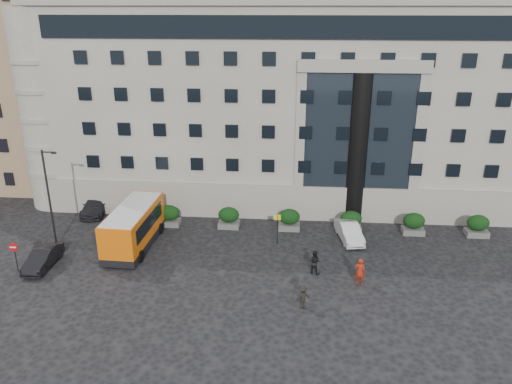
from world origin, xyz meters
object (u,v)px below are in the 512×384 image
hedge_d (351,221)px  hedge_a (169,215)px  bus_stop_sign (278,224)px  parked_car_d (102,191)px  red_truck (118,173)px  parked_car_c (96,205)px  hedge_e (414,223)px  street_lamp (50,196)px  no_entry_sign (14,251)px  pedestrian_a (360,272)px  pedestrian_b (314,262)px  pedestrian_c (302,297)px  hedge_c (289,219)px  hedge_f (478,226)px  minibus (134,226)px  parked_car_b (43,258)px  hedge_b (229,217)px  white_taxi (349,232)px

hedge_d → hedge_a: bearing=180.0°
bus_stop_sign → parked_car_d: size_ratio=0.48×
red_truck → parked_car_c: (0.51, -7.67, -0.54)m
hedge_e → parked_car_d: hedge_e is taller
street_lamp → no_entry_sign: 4.98m
pedestrian_a → parked_car_c: bearing=-16.8°
hedge_d → bus_stop_sign: bus_stop_sign is taller
pedestrian_b → pedestrian_c: pedestrian_b is taller
red_truck → pedestrian_c: red_truck is taller
parked_car_c → red_truck: bearing=86.8°
hedge_a → no_entry_sign: bearing=-135.5°
hedge_c → hedge_f: bearing=0.0°
minibus → parked_car_d: bearing=125.2°
hedge_f → minibus: size_ratio=0.23×
parked_car_b → parked_car_d: 13.72m
pedestrian_a → red_truck: bearing=-29.8°
bus_stop_sign → red_truck: bearing=143.9°
parked_car_c → hedge_e: bearing=-11.6°
hedge_c → pedestrian_b: bearing=-75.2°
no_entry_sign → pedestrian_c: (20.46, -2.89, -0.85)m
hedge_e → pedestrian_a: pedestrian_a is taller
hedge_b → pedestrian_b: hedge_b is taller
bus_stop_sign → pedestrian_a: size_ratio=1.28×
pedestrian_b → pedestrian_a: bearing=179.8°
hedge_a → parked_car_c: (-7.50, 2.27, -0.21)m
parked_car_b → pedestrian_c: pedestrian_c is taller
parked_car_c → pedestrian_c: bearing=-43.5°
red_truck → parked_car_d: bearing=-94.9°
hedge_e → white_taxi: hedge_e is taller
hedge_b → minibus: 8.17m
hedge_d → bus_stop_sign: bearing=-155.3°
street_lamp → bus_stop_sign: 17.75m
hedge_c → pedestrian_b: size_ratio=1.02×
bus_stop_sign → parked_car_c: bearing=163.4°
parked_car_d → pedestrian_b: 24.36m
hedge_a → hedge_f: size_ratio=1.00×
hedge_a → minibus: 4.59m
hedge_a → parked_car_b: (-7.50, -7.92, -0.24)m
hedge_b → hedge_e: size_ratio=1.00×
hedge_f → parked_car_b: 34.42m
hedge_f → hedge_c: bearing=180.0°
hedge_b → red_truck: red_truck is taller
hedge_c → bus_stop_sign: size_ratio=0.73×
street_lamp → parked_car_c: size_ratio=1.61×
street_lamp → no_entry_sign: street_lamp is taller
hedge_f → bus_stop_sign: (-16.50, -2.80, 0.80)m
hedge_d → pedestrian_b: size_ratio=1.02×
hedge_f → white_taxi: hedge_f is taller
hedge_a → parked_car_c: 7.84m
hedge_d → red_truck: 25.62m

